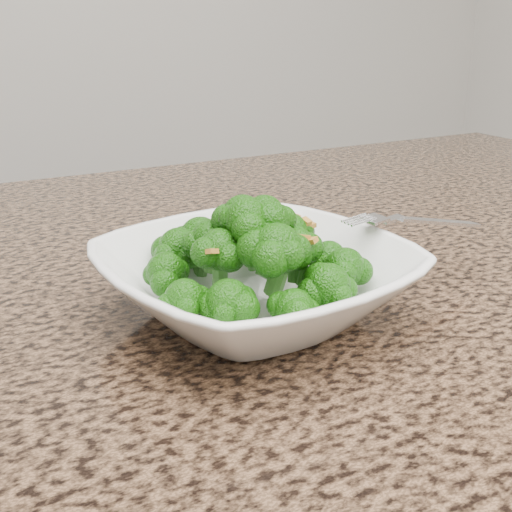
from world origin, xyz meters
TOP-DOWN VIEW (x-y plane):
  - granite_counter at (0.00, 0.30)m, footprint 1.64×1.04m
  - bowl at (-0.00, 0.26)m, footprint 0.26×0.26m
  - broccoli_pile at (-0.00, 0.26)m, footprint 0.20×0.20m
  - garlic_topping at (-0.00, 0.26)m, footprint 0.12×0.12m
  - fork at (0.13, 0.25)m, footprint 0.17×0.03m

SIDE VIEW (x-z plane):
  - granite_counter at x=0.00m, z-range 0.87..0.90m
  - bowl at x=0.00m, z-range 0.90..0.96m
  - fork at x=0.13m, z-range 0.96..0.97m
  - broccoli_pile at x=0.00m, z-range 0.96..1.02m
  - garlic_topping at x=0.00m, z-range 1.02..1.03m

